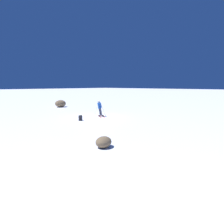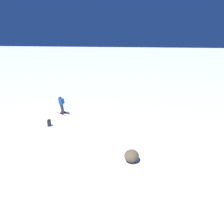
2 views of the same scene
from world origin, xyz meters
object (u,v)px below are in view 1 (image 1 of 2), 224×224
exposed_boulder_1 (60,104)px  spare_backpack (80,118)px  exposed_boulder_0 (104,142)px  skier (100,107)px

exposed_boulder_1 → spare_backpack: bearing=68.3°
spare_backpack → exposed_boulder_1: (-4.23, -10.63, 0.29)m
exposed_boulder_1 → exposed_boulder_0: bearing=66.0°
skier → spare_backpack: 2.82m
spare_backpack → exposed_boulder_1: 11.44m
skier → exposed_boulder_0: size_ratio=1.92×
spare_backpack → exposed_boulder_1: bearing=-128.5°
exposed_boulder_0 → exposed_boulder_1: (-7.74, -17.34, 0.24)m
skier → spare_backpack: (2.71, 0.25, -0.72)m
skier → exposed_boulder_1: skier is taller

